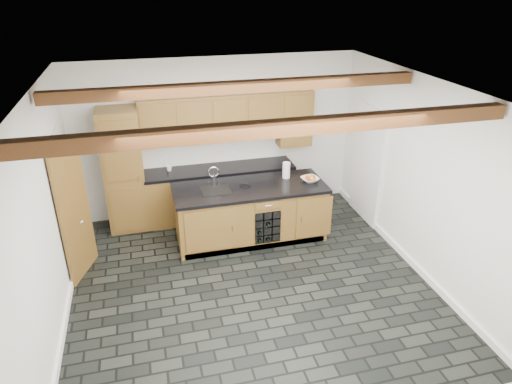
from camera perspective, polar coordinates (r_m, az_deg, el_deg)
ground at (r=6.66m, az=-0.57°, el=-11.51°), size 5.00×5.00×0.00m
room_shell at (r=6.32m, az=-2.54°, el=2.37°), size 5.01×5.00×5.00m
back_cabinetry at (r=8.04m, az=-7.08°, el=3.21°), size 3.65×0.62×2.20m
island at (r=7.52m, az=-0.69°, el=-2.58°), size 2.48×0.96×0.93m
faucet at (r=7.24m, az=-5.08°, el=0.57°), size 0.45×0.40×0.34m
kitchen_scale at (r=7.35m, az=-1.38°, el=0.98°), size 0.18×0.14×0.05m
fruit_bowl at (r=7.55m, az=6.75°, el=1.57°), size 0.33×0.33×0.07m
fruit_cluster at (r=7.53m, az=6.77°, el=1.82°), size 0.16×0.17×0.07m
paper_towel at (r=7.62m, az=3.81°, el=2.74°), size 0.13×0.13×0.27m
mug at (r=8.04m, az=-10.82°, el=2.94°), size 0.13×0.13×0.10m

